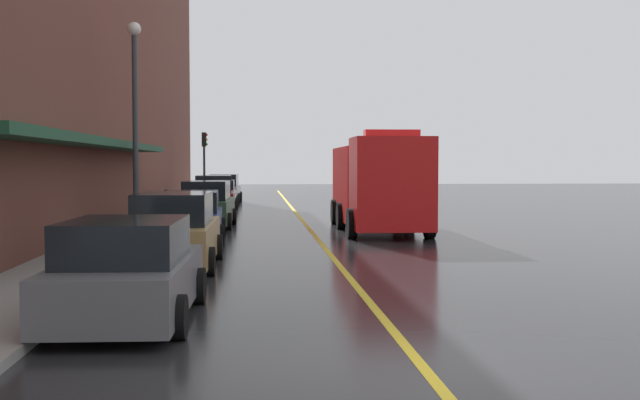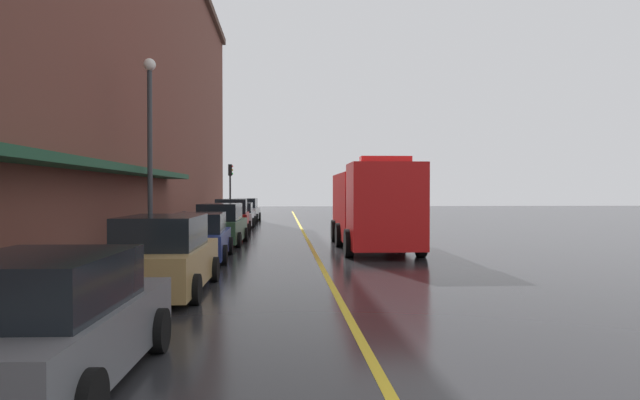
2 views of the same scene
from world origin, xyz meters
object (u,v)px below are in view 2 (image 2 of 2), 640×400
at_px(parked_car_4, 232,218).
at_px(parked_car_6, 246,211).
at_px(parked_car_0, 47,324).
at_px(fire_truck, 372,207).
at_px(parked_car_2, 199,238).
at_px(parked_car_3, 221,225).
at_px(parked_car_5, 239,215).
at_px(parked_car_1, 164,257).
at_px(parking_meter_1, 173,225).
at_px(parking_meter_0, 184,221).
at_px(street_lamp_left, 150,134).
at_px(traffic_light_near, 230,181).

height_order(parked_car_4, parked_car_6, parked_car_4).
bearing_deg(parked_car_0, fire_truck, -20.57).
height_order(parked_car_2, parked_car_3, parked_car_3).
distance_m(parked_car_5, fire_truck, 15.68).
bearing_deg(parked_car_5, parked_car_1, 179.87).
bearing_deg(parking_meter_1, parked_car_3, 64.57).
height_order(fire_truck, parking_meter_0, fire_truck).
distance_m(parked_car_5, parking_meter_0, 13.04).
relative_size(fire_truck, parking_meter_0, 6.56).
relative_size(parked_car_2, parked_car_5, 1.03).
bearing_deg(parked_car_2, parked_car_0, 178.51).
height_order(parked_car_2, parking_meter_1, parked_car_2).
height_order(parked_car_2, parking_meter_0, parked_car_2).
bearing_deg(street_lamp_left, parked_car_0, -81.96).
height_order(parked_car_0, parked_car_6, parked_car_6).
bearing_deg(parked_car_0, parking_meter_1, 6.89).
xyz_separation_m(parked_car_1, parked_car_3, (0.05, 11.61, 0.01)).
bearing_deg(parked_car_5, parking_meter_0, 173.72).
bearing_deg(parking_meter_0, parking_meter_1, -90.00).
xyz_separation_m(parked_car_0, traffic_light_near, (-1.27, 38.07, 2.40)).
height_order(parked_car_4, parking_meter_1, parked_car_4).
bearing_deg(parking_meter_1, fire_truck, 7.62).
bearing_deg(traffic_light_near, parked_car_6, -54.90).
bearing_deg(parking_meter_0, street_lamp_left, -99.94).
bearing_deg(parked_car_1, traffic_light_near, 3.32).
bearing_deg(parked_car_1, parking_meter_1, 10.36).
xyz_separation_m(parked_car_1, parked_car_5, (-0.06, 23.82, -0.09)).
bearing_deg(parked_car_5, parked_car_3, -179.77).
xyz_separation_m(parked_car_1, parked_car_4, (-0.01, 17.63, 0.05)).
distance_m(parked_car_2, parked_car_3, 5.43).
height_order(parked_car_0, traffic_light_near, traffic_light_near).
distance_m(parked_car_2, parking_meter_1, 2.70).
distance_m(parked_car_0, fire_truck, 17.09).
bearing_deg(street_lamp_left, parking_meter_0, 80.06).
bearing_deg(fire_truck, parked_car_5, -154.92).
height_order(fire_truck, street_lamp_left, street_lamp_left).
height_order(parked_car_4, traffic_light_near, traffic_light_near).
xyz_separation_m(parked_car_1, parked_car_6, (-0.02, 29.93, -0.00)).
height_order(parked_car_0, street_lamp_left, street_lamp_left).
relative_size(parked_car_1, traffic_light_near, 1.11).
xyz_separation_m(parking_meter_1, traffic_light_near, (0.06, 23.32, 2.10)).
height_order(parked_car_5, parking_meter_0, parked_car_5).
distance_m(fire_truck, parking_meter_1, 7.90).
bearing_deg(parking_meter_0, parked_car_5, 84.00).
bearing_deg(parked_car_3, parked_car_2, -179.39).
bearing_deg(parked_car_6, parked_car_0, -178.28).
distance_m(parked_car_3, parking_meter_0, 1.67).
bearing_deg(street_lamp_left, parked_car_6, 84.91).
bearing_deg(parking_meter_0, parked_car_0, -85.55).
relative_size(parked_car_1, parked_car_3, 1.00).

